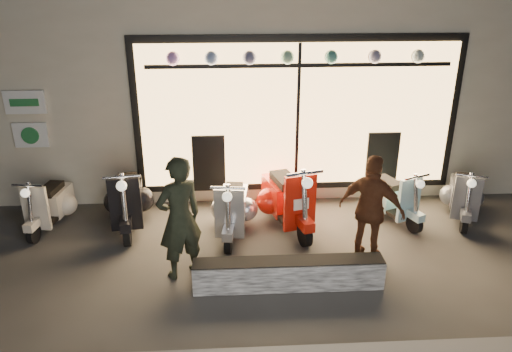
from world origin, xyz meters
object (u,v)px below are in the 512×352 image
at_px(man, 179,218).
at_px(woman, 371,209).
at_px(scooter_silver, 233,207).
at_px(graffiti_barrier, 288,274).
at_px(scooter_red, 285,197).

relative_size(man, woman, 1.09).
height_order(scooter_silver, man, man).
height_order(man, woman, man).
bearing_deg(scooter_silver, graffiti_barrier, -60.01).
xyz_separation_m(scooter_silver, woman, (1.89, -0.97, 0.39)).
relative_size(scooter_silver, scooter_red, 0.88).
height_order(graffiti_barrier, man, man).
bearing_deg(graffiti_barrier, scooter_silver, 113.24).
relative_size(scooter_red, man, 0.91).
distance_m(scooter_silver, woman, 2.16).
distance_m(graffiti_barrier, scooter_silver, 1.74).
distance_m(man, woman, 2.60).
bearing_deg(woman, man, 37.14).
height_order(graffiti_barrier, scooter_red, scooter_red).
distance_m(graffiti_barrier, woman, 1.47).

